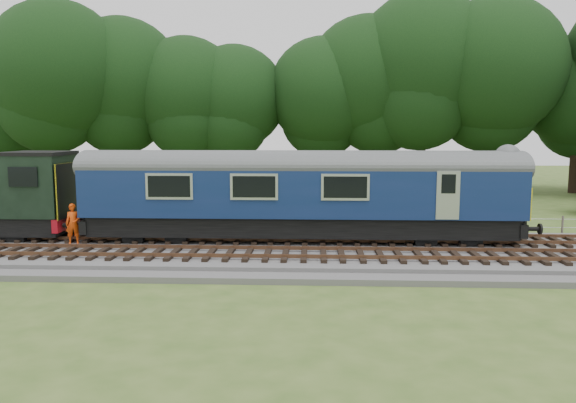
{
  "coord_description": "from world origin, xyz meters",
  "views": [
    {
      "loc": [
        0.33,
        -22.01,
        4.96
      ],
      "look_at": [
        -0.75,
        1.4,
        2.0
      ],
      "focal_mm": 35.0,
      "sensor_mm": 36.0,
      "label": 1
    }
  ],
  "objects": [
    {
      "name": "ground",
      "position": [
        0.0,
        0.0,
        0.0
      ],
      "size": [
        120.0,
        120.0,
        0.0
      ],
      "primitive_type": "plane",
      "color": "#3E5A21",
      "rests_on": "ground"
    },
    {
      "name": "ballast",
      "position": [
        0.0,
        0.0,
        0.17
      ],
      "size": [
        70.0,
        7.0,
        0.35
      ],
      "primitive_type": "cube",
      "color": "#4C4C4F",
      "rests_on": "ground"
    },
    {
      "name": "track_north",
      "position": [
        0.0,
        1.4,
        0.42
      ],
      "size": [
        67.2,
        2.4,
        0.21
      ],
      "color": "black",
      "rests_on": "ballast"
    },
    {
      "name": "track_south",
      "position": [
        0.0,
        -1.6,
        0.42
      ],
      "size": [
        67.2,
        2.4,
        0.21
      ],
      "color": "black",
      "rests_on": "ballast"
    },
    {
      "name": "fence",
      "position": [
        0.0,
        4.5,
        0.0
      ],
      "size": [
        64.0,
        0.12,
        1.0
      ],
      "primitive_type": null,
      "color": "#6B6054",
      "rests_on": "ground"
    },
    {
      "name": "tree_line",
      "position": [
        0.0,
        22.0,
        0.0
      ],
      "size": [
        70.0,
        8.0,
        18.0
      ],
      "primitive_type": null,
      "color": "black",
      "rests_on": "ground"
    },
    {
      "name": "dmu_railcar",
      "position": [
        -0.22,
        1.4,
        2.61
      ],
      "size": [
        18.05,
        2.86,
        3.88
      ],
      "color": "black",
      "rests_on": "ground"
    },
    {
      "name": "worker",
      "position": [
        -9.52,
        0.24,
        1.18
      ],
      "size": [
        0.7,
        0.58,
        1.66
      ],
      "primitive_type": "imported",
      "rotation": [
        0.0,
        0.0,
        0.35
      ],
      "color": "#F1470C",
      "rests_on": "ballast"
    }
  ]
}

